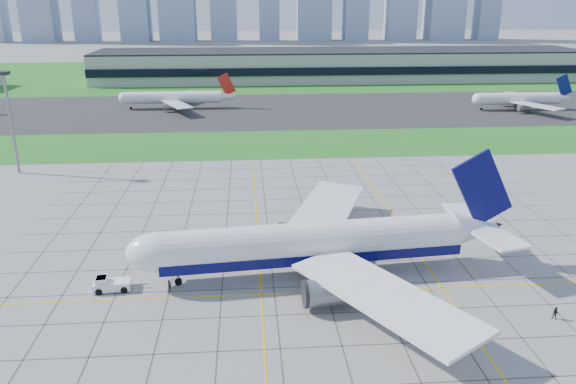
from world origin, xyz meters
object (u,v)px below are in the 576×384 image
crew_near (169,285)px  crew_far (556,313)px  airliner (315,243)px  distant_jet_1 (175,97)px  distant_jet_2 (520,99)px  pushback_tug (110,284)px  light_mast (9,110)px

crew_near → crew_far: crew_far is taller
airliner → crew_near: bearing=-176.2°
crew_far → distant_jet_1: (-70.83, 162.71, 3.54)m
crew_far → distant_jet_2: 163.72m
airliner → crew_near: 23.59m
distant_jet_2 → pushback_tug: bearing=-133.5°
airliner → pushback_tug: size_ratio=7.70×
airliner → crew_far: (31.84, -16.07, -4.46)m
pushback_tug → crew_near: pushback_tug is taller
crew_far → light_mast: bearing=162.3°
light_mast → pushback_tug: bearing=-59.9°
light_mast → distant_jet_1: size_ratio=0.58×
light_mast → crew_near: light_mast is taller
pushback_tug → distant_jet_2: (129.84, 136.64, 3.48)m
distant_jet_1 → crew_far: bearing=-66.5°
light_mast → pushback_tug: size_ratio=3.11×
crew_near → airliner: bearing=-45.1°
pushback_tug → distant_jet_1: bearing=87.4°
airliner → distant_jet_1: airliner is taller
light_mast → airliner: light_mast is taller
pushback_tug → distant_jet_1: distant_jet_1 is taller
pushback_tug → crew_far: size_ratio=4.34×
crew_far → distant_jet_1: size_ratio=0.04×
distant_jet_2 → crew_near: bearing=-131.3°
crew_near → distant_jet_2: bearing=-5.6°
crew_near → distant_jet_1: (-16.13, 150.33, 3.61)m
airliner → distant_jet_1: (-38.98, 146.64, -0.92)m
pushback_tug → crew_far: 65.08m
crew_near → distant_jet_1: size_ratio=0.04×
crew_far → distant_jet_2: size_ratio=0.04×
crew_near → distant_jet_1: bearing=41.8°
airliner → distant_jet_2: size_ratio=1.49×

